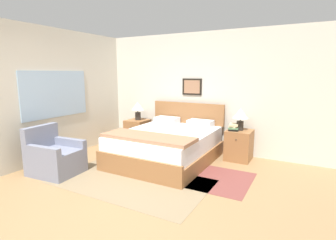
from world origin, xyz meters
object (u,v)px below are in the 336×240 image
object	(u,v)px
bed	(166,145)
table_lamp_by_door	(240,115)
nightstand_by_door	(239,145)
table_lamp_near_window	(138,107)
nightstand_near_window	(138,132)
armchair	(54,158)

from	to	relation	value
bed	table_lamp_by_door	size ratio (longest dim) A/B	4.75
bed	nightstand_by_door	xyz separation A→B (m)	(1.24, 0.77, -0.02)
table_lamp_near_window	nightstand_near_window	bearing A→B (deg)	-103.88
armchair	nightstand_near_window	size ratio (longest dim) A/B	1.39
bed	table_lamp_by_door	xyz separation A→B (m)	(1.23, 0.79, 0.58)
bed	table_lamp_near_window	xyz separation A→B (m)	(-1.23, 0.79, 0.58)
nightstand_near_window	bed	bearing A→B (deg)	-32.08
nightstand_by_door	table_lamp_by_door	bearing A→B (deg)	101.62
nightstand_by_door	table_lamp_near_window	distance (m)	2.54
nightstand_near_window	table_lamp_near_window	distance (m)	0.60
armchair	bed	bearing A→B (deg)	132.58
table_lamp_near_window	table_lamp_by_door	bearing A→B (deg)	0.00
table_lamp_by_door	bed	bearing A→B (deg)	-147.27
table_lamp_by_door	armchair	bearing A→B (deg)	-138.97
nightstand_near_window	nightstand_by_door	distance (m)	2.47
bed	nightstand_near_window	bearing A→B (deg)	147.92
nightstand_by_door	table_lamp_by_door	world-z (taller)	table_lamp_by_door
armchair	nightstand_by_door	xyz separation A→B (m)	(2.63, 2.27, 0.02)
bed	table_lamp_near_window	distance (m)	1.58
nightstand_by_door	bed	bearing A→B (deg)	-147.92
armchair	table_lamp_by_door	size ratio (longest dim) A/B	1.92
bed	table_lamp_near_window	bearing A→B (deg)	147.26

